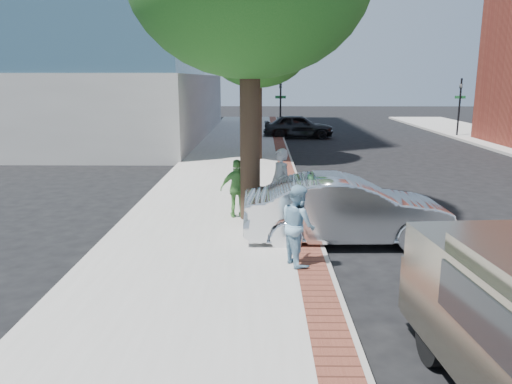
{
  "coord_description": "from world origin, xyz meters",
  "views": [
    {
      "loc": [
        -0.29,
        -10.88,
        3.77
      ],
      "look_at": [
        -0.43,
        0.38,
        1.2
      ],
      "focal_mm": 35.0,
      "sensor_mm": 36.0,
      "label": 1
    }
  ],
  "objects_px": {
    "parking_meter": "(310,193)",
    "person_officer": "(298,225)",
    "sedan_silver": "(346,210)",
    "bg_car": "(298,126)",
    "person_gray": "(280,184)",
    "person_green": "(238,188)"
  },
  "relations": [
    {
      "from": "person_gray",
      "to": "sedan_silver",
      "type": "relative_size",
      "value": 0.39
    },
    {
      "from": "person_officer",
      "to": "person_green",
      "type": "bearing_deg",
      "value": 0.47
    },
    {
      "from": "parking_meter",
      "to": "bg_car",
      "type": "distance_m",
      "value": 21.28
    },
    {
      "from": "person_gray",
      "to": "person_green",
      "type": "distance_m",
      "value": 1.14
    },
    {
      "from": "parking_meter",
      "to": "person_gray",
      "type": "bearing_deg",
      "value": 111.68
    },
    {
      "from": "person_gray",
      "to": "bg_car",
      "type": "distance_m",
      "value": 19.75
    },
    {
      "from": "person_green",
      "to": "sedan_silver",
      "type": "xyz_separation_m",
      "value": [
        2.6,
        -1.66,
        -0.14
      ]
    },
    {
      "from": "person_green",
      "to": "parking_meter",
      "type": "bearing_deg",
      "value": 128.38
    },
    {
      "from": "bg_car",
      "to": "person_gray",
      "type": "bearing_deg",
      "value": 175.62
    },
    {
      "from": "parking_meter",
      "to": "sedan_silver",
      "type": "relative_size",
      "value": 0.31
    },
    {
      "from": "person_green",
      "to": "bg_car",
      "type": "relative_size",
      "value": 0.34
    },
    {
      "from": "person_gray",
      "to": "person_green",
      "type": "height_order",
      "value": "person_gray"
    },
    {
      "from": "person_officer",
      "to": "sedan_silver",
      "type": "height_order",
      "value": "person_officer"
    },
    {
      "from": "parking_meter",
      "to": "person_green",
      "type": "xyz_separation_m",
      "value": [
        -1.75,
        1.72,
        -0.28
      ]
    },
    {
      "from": "person_officer",
      "to": "bg_car",
      "type": "xyz_separation_m",
      "value": [
        1.62,
        22.95,
        -0.19
      ]
    },
    {
      "from": "parking_meter",
      "to": "person_officer",
      "type": "relative_size",
      "value": 0.91
    },
    {
      "from": "parking_meter",
      "to": "person_officer",
      "type": "distance_m",
      "value": 1.78
    },
    {
      "from": "person_officer",
      "to": "bg_car",
      "type": "relative_size",
      "value": 0.36
    },
    {
      "from": "sedan_silver",
      "to": "bg_car",
      "type": "relative_size",
      "value": 1.06
    },
    {
      "from": "person_green",
      "to": "bg_car",
      "type": "height_order",
      "value": "person_green"
    },
    {
      "from": "bg_car",
      "to": "sedan_silver",
      "type": "bearing_deg",
      "value": 180.0
    },
    {
      "from": "parking_meter",
      "to": "bg_car",
      "type": "height_order",
      "value": "parking_meter"
    }
  ]
}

